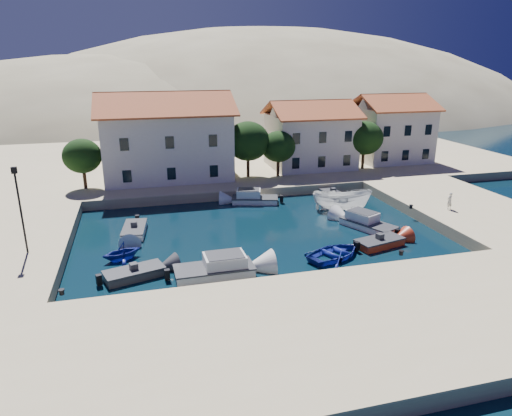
{
  "coord_description": "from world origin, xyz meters",
  "views": [
    {
      "loc": [
        -9.38,
        -25.08,
        14.05
      ],
      "look_at": [
        0.07,
        10.77,
        2.0
      ],
      "focal_mm": 32.0,
      "sensor_mm": 36.0,
      "label": 1
    }
  ],
  "objects_px": {
    "cabin_cruiser_south": "(214,268)",
    "cabin_cruiser_east": "(368,224)",
    "building_right": "(391,127)",
    "pedestrian": "(450,201)",
    "building_mid": "(310,133)",
    "rowboat_south": "(335,257)",
    "lamppost": "(19,202)",
    "boat_east": "(341,210)",
    "building_left": "(166,135)"
  },
  "relations": [
    {
      "from": "cabin_cruiser_east",
      "to": "rowboat_south",
      "type": "bearing_deg",
      "value": 107.71
    },
    {
      "from": "building_mid",
      "to": "rowboat_south",
      "type": "height_order",
      "value": "building_mid"
    },
    {
      "from": "building_right",
      "to": "lamppost",
      "type": "distance_m",
      "value": 46.98
    },
    {
      "from": "building_left",
      "to": "cabin_cruiser_south",
      "type": "bearing_deg",
      "value": -87.51
    },
    {
      "from": "building_left",
      "to": "cabin_cruiser_east",
      "type": "distance_m",
      "value": 25.53
    },
    {
      "from": "cabin_cruiser_south",
      "to": "cabin_cruiser_east",
      "type": "relative_size",
      "value": 1.01
    },
    {
      "from": "rowboat_south",
      "to": "building_mid",
      "type": "bearing_deg",
      "value": -39.14
    },
    {
      "from": "building_mid",
      "to": "boat_east",
      "type": "distance_m",
      "value": 16.07
    },
    {
      "from": "building_mid",
      "to": "building_right",
      "type": "bearing_deg",
      "value": 4.76
    },
    {
      "from": "building_left",
      "to": "cabin_cruiser_east",
      "type": "relative_size",
      "value": 2.73
    },
    {
      "from": "building_right",
      "to": "cabin_cruiser_south",
      "type": "xyz_separation_m",
      "value": [
        -28.92,
        -26.92,
        -5.0
      ]
    },
    {
      "from": "cabin_cruiser_south",
      "to": "boat_east",
      "type": "distance_m",
      "value": 18.18
    },
    {
      "from": "lamppost",
      "to": "boat_east",
      "type": "distance_m",
      "value": 28.18
    },
    {
      "from": "building_right",
      "to": "cabin_cruiser_south",
      "type": "distance_m",
      "value": 39.82
    },
    {
      "from": "cabin_cruiser_south",
      "to": "pedestrian",
      "type": "bearing_deg",
      "value": 13.5
    },
    {
      "from": "building_left",
      "to": "boat_east",
      "type": "relative_size",
      "value": 2.55
    },
    {
      "from": "cabin_cruiser_east",
      "to": "boat_east",
      "type": "height_order",
      "value": "cabin_cruiser_east"
    },
    {
      "from": "building_left",
      "to": "building_mid",
      "type": "bearing_deg",
      "value": 3.18
    },
    {
      "from": "lamppost",
      "to": "rowboat_south",
      "type": "relative_size",
      "value": 1.31
    },
    {
      "from": "building_left",
      "to": "cabin_cruiser_east",
      "type": "xyz_separation_m",
      "value": [
        15.63,
        -19.44,
        -5.46
      ]
    },
    {
      "from": "building_left",
      "to": "building_right",
      "type": "distance_m",
      "value": 30.07
    },
    {
      "from": "building_mid",
      "to": "pedestrian",
      "type": "bearing_deg",
      "value": -73.67
    },
    {
      "from": "lamppost",
      "to": "cabin_cruiser_east",
      "type": "height_order",
      "value": "lamppost"
    },
    {
      "from": "cabin_cruiser_east",
      "to": "pedestrian",
      "type": "relative_size",
      "value": 3.39
    },
    {
      "from": "lamppost",
      "to": "pedestrian",
      "type": "distance_m",
      "value": 35.53
    },
    {
      "from": "building_right",
      "to": "lamppost",
      "type": "relative_size",
      "value": 1.52
    },
    {
      "from": "lamppost",
      "to": "rowboat_south",
      "type": "distance_m",
      "value": 22.74
    },
    {
      "from": "building_right",
      "to": "pedestrian",
      "type": "distance_m",
      "value": 22.29
    },
    {
      "from": "cabin_cruiser_east",
      "to": "boat_east",
      "type": "bearing_deg",
      "value": -24.8
    },
    {
      "from": "lamppost",
      "to": "cabin_cruiser_south",
      "type": "height_order",
      "value": "lamppost"
    },
    {
      "from": "building_mid",
      "to": "cabin_cruiser_south",
      "type": "bearing_deg",
      "value": -123.13
    },
    {
      "from": "building_right",
      "to": "boat_east",
      "type": "distance_m",
      "value": 22.21
    },
    {
      "from": "building_mid",
      "to": "cabin_cruiser_south",
      "type": "height_order",
      "value": "building_mid"
    },
    {
      "from": "rowboat_south",
      "to": "building_left",
      "type": "bearing_deg",
      "value": 0.71
    },
    {
      "from": "rowboat_south",
      "to": "cabin_cruiser_east",
      "type": "distance_m",
      "value": 7.24
    },
    {
      "from": "cabin_cruiser_south",
      "to": "rowboat_south",
      "type": "bearing_deg",
      "value": 2.88
    },
    {
      "from": "cabin_cruiser_east",
      "to": "lamppost",
      "type": "bearing_deg",
      "value": 66.31
    },
    {
      "from": "cabin_cruiser_east",
      "to": "pedestrian",
      "type": "distance_m",
      "value": 8.37
    },
    {
      "from": "rowboat_south",
      "to": "lamppost",
      "type": "bearing_deg",
      "value": 56.51
    },
    {
      "from": "building_right",
      "to": "pedestrian",
      "type": "relative_size",
      "value": 5.96
    },
    {
      "from": "building_mid",
      "to": "boat_east",
      "type": "bearing_deg",
      "value": -99.0
    },
    {
      "from": "building_mid",
      "to": "lamppost",
      "type": "bearing_deg",
      "value": -144.55
    },
    {
      "from": "building_left",
      "to": "lamppost",
      "type": "relative_size",
      "value": 2.36
    },
    {
      "from": "building_right",
      "to": "cabin_cruiser_south",
      "type": "bearing_deg",
      "value": -137.05
    },
    {
      "from": "building_mid",
      "to": "rowboat_south",
      "type": "distance_m",
      "value": 26.98
    },
    {
      "from": "building_left",
      "to": "cabin_cruiser_south",
      "type": "height_order",
      "value": "building_left"
    },
    {
      "from": "building_left",
      "to": "cabin_cruiser_east",
      "type": "bearing_deg",
      "value": -51.2
    },
    {
      "from": "lamppost",
      "to": "building_right",
      "type": "bearing_deg",
      "value": 27.93
    },
    {
      "from": "building_left",
      "to": "rowboat_south",
      "type": "height_order",
      "value": "building_left"
    },
    {
      "from": "boat_east",
      "to": "pedestrian",
      "type": "relative_size",
      "value": 3.63
    }
  ]
}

